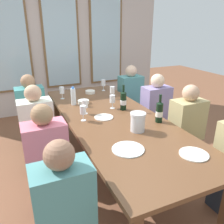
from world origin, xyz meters
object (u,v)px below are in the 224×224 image
at_px(wine_bottle_0, 159,112).
at_px(water_bottle, 73,96).
at_px(dining_table, 113,122).
at_px(seated_person_7, 186,132).
at_px(metal_pitcher, 138,122).
at_px(tasting_bowl_1, 90,92).
at_px(seated_person_4, 32,115).
at_px(seated_person_5, 130,99).
at_px(tasting_bowl_0, 83,102).
at_px(wine_glass_0, 112,90).
at_px(wine_glass_3, 83,111).
at_px(seated_person_0, 65,218).
at_px(white_plate_1, 194,154).
at_px(wine_glass_5, 85,104).
at_px(wine_bottle_1, 123,100).
at_px(seated_person_2, 38,133).
at_px(white_plate_2, 104,117).
at_px(white_plate_0, 128,149).
at_px(wine_glass_2, 62,91).
at_px(wine_glass_4, 112,99).
at_px(seated_person_3, 155,114).
at_px(wine_glass_1, 103,83).

height_order(wine_bottle_0, water_bottle, wine_bottle_0).
distance_m(dining_table, seated_person_7, 0.88).
distance_m(metal_pitcher, tasting_bowl_1, 1.45).
xyz_separation_m(seated_person_4, seated_person_5, (1.62, 0.08, 0.00)).
height_order(tasting_bowl_0, wine_glass_0, wine_glass_0).
height_order(wine_glass_3, seated_person_0, seated_person_0).
bearing_deg(white_plate_1, wine_glass_5, 113.12).
xyz_separation_m(wine_bottle_1, seated_person_2, (-1.02, 0.22, -0.33)).
relative_size(wine_bottle_0, tasting_bowl_1, 2.09).
relative_size(white_plate_2, seated_person_4, 0.19).
bearing_deg(white_plate_0, wine_glass_2, 96.83).
distance_m(wine_bottle_1, tasting_bowl_0, 0.58).
height_order(white_plate_0, wine_bottle_1, wine_bottle_1).
bearing_deg(white_plate_0, wine_glass_4, 73.41).
bearing_deg(white_plate_1, water_bottle, 109.39).
bearing_deg(white_plate_0, seated_person_5, 61.12).
distance_m(white_plate_1, metal_pitcher, 0.62).
height_order(seated_person_2, seated_person_3, same).
bearing_deg(wine_glass_0, wine_glass_1, 84.43).
distance_m(wine_glass_1, wine_glass_5, 1.03).
bearing_deg(seated_person_2, seated_person_4, 90.00).
bearing_deg(metal_pitcher, seated_person_5, 64.04).
bearing_deg(wine_glass_3, dining_table, -6.77).
bearing_deg(seated_person_5, wine_glass_1, 179.46).
bearing_deg(wine_bottle_0, dining_table, 140.34).
height_order(metal_pitcher, wine_bottle_1, wine_bottle_1).
bearing_deg(seated_person_5, white_plate_1, -104.48).
bearing_deg(wine_glass_0, wine_bottle_0, -82.87).
bearing_deg(wine_bottle_0, tasting_bowl_1, 103.45).
relative_size(metal_pitcher, wine_glass_5, 1.09).
height_order(wine_bottle_0, seated_person_3, seated_person_3).
bearing_deg(seated_person_4, wine_bottle_0, -47.90).
distance_m(tasting_bowl_0, wine_glass_5, 0.39).
bearing_deg(tasting_bowl_1, seated_person_5, 4.54).
xyz_separation_m(white_plate_0, seated_person_0, (-0.63, -0.30, -0.22)).
bearing_deg(white_plate_2, white_plate_0, -96.01).
relative_size(white_plate_0, wine_glass_3, 1.60).
distance_m(wine_glass_2, seated_person_3, 1.37).
bearing_deg(tasting_bowl_0, seated_person_3, -15.80).
distance_m(metal_pitcher, wine_glass_4, 0.70).
bearing_deg(wine_glass_4, wine_glass_1, 75.74).
relative_size(wine_bottle_0, seated_person_0, 0.28).
height_order(wine_bottle_1, tasting_bowl_1, wine_bottle_1).
bearing_deg(wine_glass_1, seated_person_5, -0.54).
bearing_deg(wine_glass_1, wine_glass_5, -124.05).
distance_m(wine_bottle_0, wine_glass_1, 1.42).
relative_size(tasting_bowl_1, seated_person_0, 0.13).
bearing_deg(seated_person_0, metal_pitcher, 33.92).
bearing_deg(water_bottle, white_plate_0, -85.03).
bearing_deg(dining_table, seated_person_0, -128.37).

